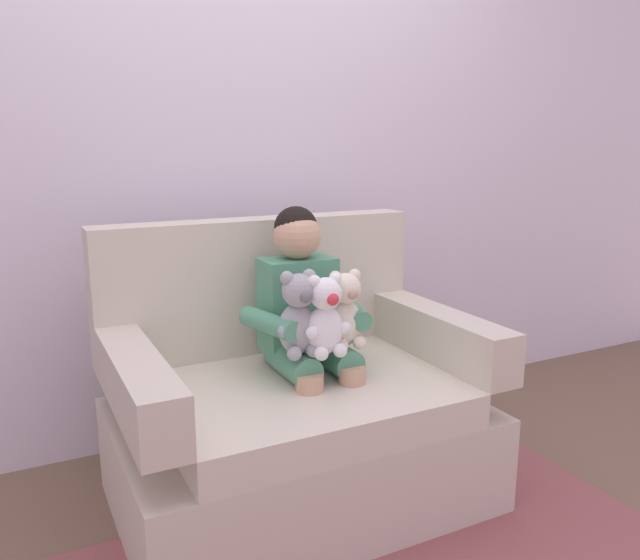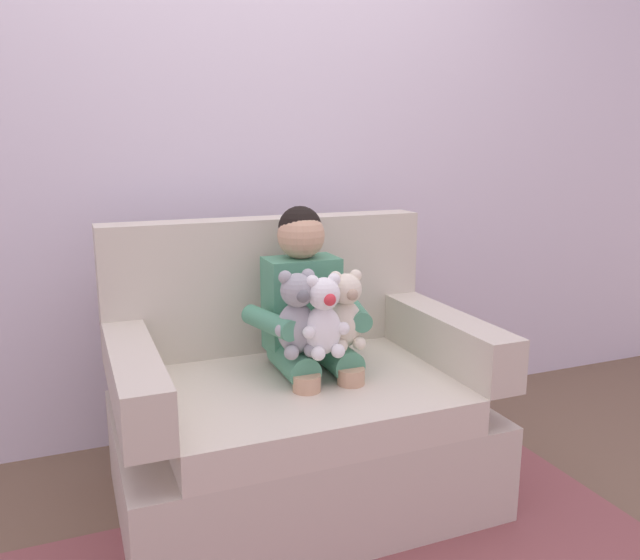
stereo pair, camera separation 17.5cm
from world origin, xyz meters
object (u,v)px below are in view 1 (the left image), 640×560
at_px(seated_child, 306,312).
at_px(plush_cream, 345,312).
at_px(plush_grey, 299,316).
at_px(plush_white, 325,318).
at_px(armchair, 294,413).

height_order(seated_child, plush_cream, seated_child).
xyz_separation_m(plush_grey, plush_white, (0.08, -0.04, -0.01)).
bearing_deg(plush_grey, seated_child, 51.16).
relative_size(plush_grey, plush_cream, 1.06).
relative_size(plush_grey, plush_white, 1.05).
bearing_deg(plush_cream, plush_white, -176.84).
relative_size(armchair, seated_child, 1.52).
height_order(plush_grey, plush_cream, plush_grey).
relative_size(seated_child, plush_cream, 3.04).
height_order(armchair, seated_child, seated_child).
relative_size(armchair, plush_grey, 4.35).
height_order(seated_child, plush_grey, seated_child).
distance_m(plush_grey, plush_cream, 0.18).
bearing_deg(plush_grey, plush_white, -33.48).
distance_m(seated_child, plush_grey, 0.17).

